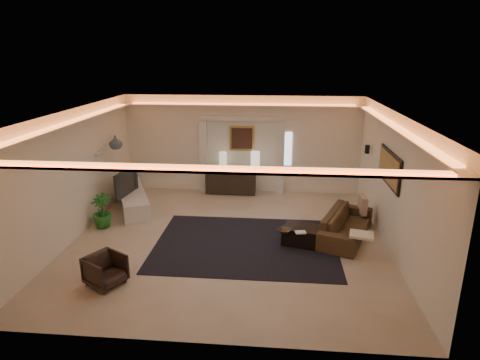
# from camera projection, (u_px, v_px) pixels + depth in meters

# --- Properties ---
(floor) EXTENTS (7.00, 7.00, 0.00)m
(floor) POSITION_uv_depth(u_px,v_px,m) (229.00, 240.00, 9.37)
(floor) COLOR beige
(floor) RESTS_ON ground
(ceiling) EXTENTS (7.00, 7.00, 0.00)m
(ceiling) POSITION_uv_depth(u_px,v_px,m) (228.00, 112.00, 8.51)
(ceiling) COLOR white
(ceiling) RESTS_ON ground
(wall_back) EXTENTS (7.00, 0.00, 7.00)m
(wall_back) POSITION_uv_depth(u_px,v_px,m) (242.00, 145.00, 12.27)
(wall_back) COLOR white
(wall_back) RESTS_ON ground
(wall_front) EXTENTS (7.00, 0.00, 7.00)m
(wall_front) POSITION_uv_depth(u_px,v_px,m) (199.00, 255.00, 5.61)
(wall_front) COLOR white
(wall_front) RESTS_ON ground
(wall_left) EXTENTS (0.00, 7.00, 7.00)m
(wall_left) POSITION_uv_depth(u_px,v_px,m) (74.00, 175.00, 9.24)
(wall_left) COLOR white
(wall_left) RESTS_ON ground
(wall_right) EXTENTS (0.00, 7.00, 7.00)m
(wall_right) POSITION_uv_depth(u_px,v_px,m) (394.00, 184.00, 8.64)
(wall_right) COLOR white
(wall_right) RESTS_ON ground
(cove_soffit) EXTENTS (7.00, 7.00, 0.04)m
(cove_soffit) POSITION_uv_depth(u_px,v_px,m) (228.00, 126.00, 8.59)
(cove_soffit) COLOR silver
(cove_soffit) RESTS_ON ceiling
(daylight_slit) EXTENTS (0.25, 0.03, 1.00)m
(daylight_slit) POSITION_uv_depth(u_px,v_px,m) (287.00, 149.00, 12.16)
(daylight_slit) COLOR white
(daylight_slit) RESTS_ON wall_back
(area_rug) EXTENTS (4.00, 3.00, 0.01)m
(area_rug) POSITION_uv_depth(u_px,v_px,m) (246.00, 244.00, 9.15)
(area_rug) COLOR black
(area_rug) RESTS_ON ground
(pilaster_left) EXTENTS (0.22, 0.20, 2.20)m
(pilaster_left) POSITION_uv_depth(u_px,v_px,m) (204.00, 156.00, 12.38)
(pilaster_left) COLOR silver
(pilaster_left) RESTS_ON ground
(pilaster_right) EXTENTS (0.22, 0.20, 2.20)m
(pilaster_right) POSITION_uv_depth(u_px,v_px,m) (280.00, 158.00, 12.18)
(pilaster_right) COLOR silver
(pilaster_right) RESTS_ON ground
(alcove_header) EXTENTS (2.52, 0.20, 0.12)m
(alcove_header) POSITION_uv_depth(u_px,v_px,m) (242.00, 118.00, 11.94)
(alcove_header) COLOR silver
(alcove_header) RESTS_ON wall_back
(painting_frame) EXTENTS (0.74, 0.04, 0.74)m
(painting_frame) POSITION_uv_depth(u_px,v_px,m) (242.00, 138.00, 12.18)
(painting_frame) COLOR tan
(painting_frame) RESTS_ON wall_back
(painting_canvas) EXTENTS (0.62, 0.02, 0.62)m
(painting_canvas) POSITION_uv_depth(u_px,v_px,m) (242.00, 138.00, 12.16)
(painting_canvas) COLOR #4C2D1E
(painting_canvas) RESTS_ON wall_back
(art_panel_frame) EXTENTS (0.04, 1.64, 0.74)m
(art_panel_frame) POSITION_uv_depth(u_px,v_px,m) (390.00, 168.00, 8.86)
(art_panel_frame) COLOR black
(art_panel_frame) RESTS_ON wall_right
(art_panel_gold) EXTENTS (0.02, 1.50, 0.62)m
(art_panel_gold) POSITION_uv_depth(u_px,v_px,m) (389.00, 168.00, 8.86)
(art_panel_gold) COLOR tan
(art_panel_gold) RESTS_ON wall_right
(wall_sconce) EXTENTS (0.12, 0.12, 0.22)m
(wall_sconce) POSITION_uv_depth(u_px,v_px,m) (367.00, 149.00, 10.68)
(wall_sconce) COLOR black
(wall_sconce) RESTS_ON wall_right
(wall_niche) EXTENTS (0.10, 0.55, 0.04)m
(wall_niche) POSITION_uv_depth(u_px,v_px,m) (101.00, 152.00, 10.51)
(wall_niche) COLOR silver
(wall_niche) RESTS_ON wall_left
(console) EXTENTS (1.49, 0.48, 0.74)m
(console) POSITION_uv_depth(u_px,v_px,m) (231.00, 180.00, 12.37)
(console) COLOR black
(console) RESTS_ON ground
(lamp_left) EXTENTS (0.26, 0.26, 0.50)m
(lamp_left) POSITION_uv_depth(u_px,v_px,m) (223.00, 158.00, 12.19)
(lamp_left) COLOR beige
(lamp_left) RESTS_ON console
(lamp_right) EXTENTS (0.35, 0.35, 0.59)m
(lamp_right) POSITION_uv_depth(u_px,v_px,m) (255.00, 161.00, 11.88)
(lamp_right) COLOR white
(lamp_right) RESTS_ON console
(media_ledge) EXTENTS (1.65, 2.61, 0.48)m
(media_ledge) POSITION_uv_depth(u_px,v_px,m) (133.00, 199.00, 11.34)
(media_ledge) COLOR silver
(media_ledge) RESTS_ON ground
(tv) EXTENTS (1.21, 0.31, 0.69)m
(tv) POSITION_uv_depth(u_px,v_px,m) (122.00, 183.00, 10.86)
(tv) COLOR black
(tv) RESTS_ON media_ledge
(figurine) EXTENTS (0.18, 0.18, 0.37)m
(figurine) POSITION_uv_depth(u_px,v_px,m) (126.00, 181.00, 11.51)
(figurine) COLOR black
(figurine) RESTS_ON media_ledge
(ginger_jar) EXTENTS (0.43, 0.43, 0.36)m
(ginger_jar) POSITION_uv_depth(u_px,v_px,m) (116.00, 142.00, 10.69)
(ginger_jar) COLOR #465E6C
(ginger_jar) RESTS_ON wall_niche
(plant) EXTENTS (0.46, 0.46, 0.83)m
(plant) POSITION_uv_depth(u_px,v_px,m) (102.00, 211.00, 9.94)
(plant) COLOR #236921
(plant) RESTS_ON ground
(sofa) EXTENTS (2.26, 1.54, 0.62)m
(sofa) POSITION_uv_depth(u_px,v_px,m) (346.00, 225.00, 9.43)
(sofa) COLOR #4C2B1A
(sofa) RESTS_ON ground
(throw_blanket) EXTENTS (0.54, 0.48, 0.05)m
(throw_blanket) POSITION_uv_depth(u_px,v_px,m) (362.00, 235.00, 8.33)
(throw_blanket) COLOR #F1E9C8
(throw_blanket) RESTS_ON sofa
(throw_pillow) EXTENTS (0.16, 0.44, 0.43)m
(throw_pillow) POSITION_uv_depth(u_px,v_px,m) (363.00, 205.00, 9.98)
(throw_pillow) COLOR tan
(throw_pillow) RESTS_ON sofa
(coffee_table) EXTENTS (1.18, 0.85, 0.40)m
(coffee_table) POSITION_uv_depth(u_px,v_px,m) (308.00, 236.00, 9.09)
(coffee_table) COLOR black
(coffee_table) RESTS_ON ground
(bowl) EXTENTS (0.39, 0.39, 0.07)m
(bowl) POSITION_uv_depth(u_px,v_px,m) (284.00, 230.00, 8.79)
(bowl) COLOR #3C2B19
(bowl) RESTS_ON coffee_table
(magazine) EXTENTS (0.25, 0.19, 0.03)m
(magazine) POSITION_uv_depth(u_px,v_px,m) (301.00, 232.00, 8.77)
(magazine) COLOR white
(magazine) RESTS_ON coffee_table
(armchair) EXTENTS (0.85, 0.85, 0.57)m
(armchair) POSITION_uv_depth(u_px,v_px,m) (105.00, 270.00, 7.51)
(armchair) COLOR black
(armchair) RESTS_ON ground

